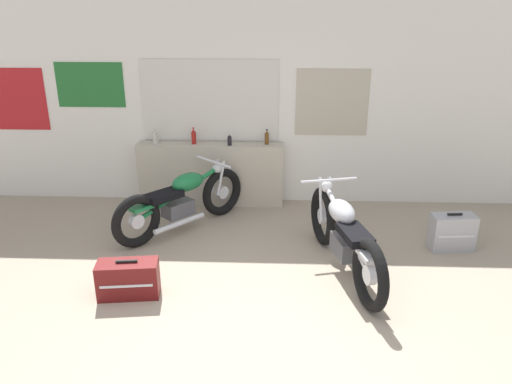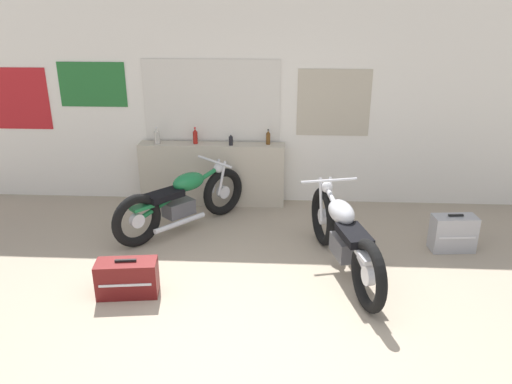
{
  "view_description": "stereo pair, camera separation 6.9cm",
  "coord_description": "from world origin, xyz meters",
  "px_view_note": "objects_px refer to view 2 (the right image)",
  "views": [
    {
      "loc": [
        0.21,
        -3.33,
        2.7
      ],
      "look_at": [
        -0.01,
        1.84,
        0.7
      ],
      "focal_mm": 35.0,
      "sensor_mm": 36.0,
      "label": 1
    },
    {
      "loc": [
        0.27,
        -3.32,
        2.7
      ],
      "look_at": [
        -0.01,
        1.84,
        0.7
      ],
      "focal_mm": 35.0,
      "sensor_mm": 36.0,
      "label": 2
    }
  ],
  "objects_px": {
    "bottle_left_center": "(195,136)",
    "bottle_center": "(231,140)",
    "bottle_leftmost": "(157,136)",
    "hard_case_darkred": "(127,278)",
    "hard_case_silver": "(453,233)",
    "motorcycle_silver": "(344,237)",
    "bottle_right_center": "(268,138)",
    "motorcycle_green": "(183,200)"
  },
  "relations": [
    {
      "from": "bottle_leftmost",
      "to": "bottle_center",
      "type": "distance_m",
      "value": 1.01
    },
    {
      "from": "hard_case_silver",
      "to": "bottle_center",
      "type": "bearing_deg",
      "value": 155.35
    },
    {
      "from": "bottle_center",
      "to": "hard_case_silver",
      "type": "relative_size",
      "value": 0.32
    },
    {
      "from": "bottle_leftmost",
      "to": "hard_case_silver",
      "type": "height_order",
      "value": "bottle_leftmost"
    },
    {
      "from": "bottle_leftmost",
      "to": "motorcycle_silver",
      "type": "relative_size",
      "value": 0.12
    },
    {
      "from": "bottle_left_center",
      "to": "bottle_center",
      "type": "relative_size",
      "value": 1.4
    },
    {
      "from": "motorcycle_silver",
      "to": "bottle_left_center",
      "type": "bearing_deg",
      "value": 134.91
    },
    {
      "from": "bottle_left_center",
      "to": "hard_case_darkred",
      "type": "relative_size",
      "value": 0.37
    },
    {
      "from": "bottle_center",
      "to": "bottle_right_center",
      "type": "xyz_separation_m",
      "value": [
        0.5,
        0.07,
        0.02
      ]
    },
    {
      "from": "bottle_leftmost",
      "to": "bottle_left_center",
      "type": "bearing_deg",
      "value": 4.02
    },
    {
      "from": "bottle_right_center",
      "to": "motorcycle_green",
      "type": "distance_m",
      "value": 1.48
    },
    {
      "from": "hard_case_silver",
      "to": "bottle_leftmost",
      "type": "bearing_deg",
      "value": 161.33
    },
    {
      "from": "bottle_leftmost",
      "to": "motorcycle_green",
      "type": "relative_size",
      "value": 0.15
    },
    {
      "from": "bottle_right_center",
      "to": "hard_case_silver",
      "type": "distance_m",
      "value": 2.63
    },
    {
      "from": "bottle_right_center",
      "to": "motorcycle_green",
      "type": "relative_size",
      "value": 0.14
    },
    {
      "from": "bottle_left_center",
      "to": "bottle_right_center",
      "type": "relative_size",
      "value": 1.08
    },
    {
      "from": "bottle_right_center",
      "to": "hard_case_silver",
      "type": "height_order",
      "value": "bottle_right_center"
    },
    {
      "from": "bottle_center",
      "to": "motorcycle_silver",
      "type": "bearing_deg",
      "value": -53.02
    },
    {
      "from": "bottle_right_center",
      "to": "hard_case_silver",
      "type": "xyz_separation_m",
      "value": [
        2.16,
        -1.29,
        -0.75
      ]
    },
    {
      "from": "bottle_left_center",
      "to": "hard_case_silver",
      "type": "height_order",
      "value": "bottle_left_center"
    },
    {
      "from": "bottle_leftmost",
      "to": "bottle_center",
      "type": "bearing_deg",
      "value": -1.1
    },
    {
      "from": "bottle_leftmost",
      "to": "motorcycle_silver",
      "type": "bearing_deg",
      "value": -37.51
    },
    {
      "from": "bottle_left_center",
      "to": "bottle_center",
      "type": "bearing_deg",
      "value": -6.45
    },
    {
      "from": "bottle_leftmost",
      "to": "bottle_right_center",
      "type": "relative_size",
      "value": 1.12
    },
    {
      "from": "bottle_left_center",
      "to": "motorcycle_silver",
      "type": "xyz_separation_m",
      "value": [
        1.84,
        -1.84,
        -0.56
      ]
    },
    {
      "from": "bottle_left_center",
      "to": "motorcycle_green",
      "type": "bearing_deg",
      "value": -91.91
    },
    {
      "from": "bottle_leftmost",
      "to": "motorcycle_green",
      "type": "distance_m",
      "value": 1.14
    },
    {
      "from": "bottle_left_center",
      "to": "bottle_right_center",
      "type": "height_order",
      "value": "bottle_left_center"
    },
    {
      "from": "bottle_right_center",
      "to": "motorcycle_green",
      "type": "xyz_separation_m",
      "value": [
        -1.02,
        -0.9,
        -0.57
      ]
    },
    {
      "from": "bottle_center",
      "to": "hard_case_darkred",
      "type": "xyz_separation_m",
      "value": [
        -0.78,
        -2.34,
        -0.76
      ]
    },
    {
      "from": "motorcycle_green",
      "to": "hard_case_darkred",
      "type": "distance_m",
      "value": 1.55
    },
    {
      "from": "bottle_center",
      "to": "motorcycle_silver",
      "type": "distance_m",
      "value": 2.3
    },
    {
      "from": "bottle_leftmost",
      "to": "bottle_left_center",
      "type": "xyz_separation_m",
      "value": [
        0.52,
        0.04,
        -0.0
      ]
    },
    {
      "from": "bottle_center",
      "to": "hard_case_silver",
      "type": "xyz_separation_m",
      "value": [
        2.66,
        -1.22,
        -0.73
      ]
    },
    {
      "from": "bottle_center",
      "to": "hard_case_silver",
      "type": "distance_m",
      "value": 3.01
    },
    {
      "from": "bottle_leftmost",
      "to": "hard_case_silver",
      "type": "xyz_separation_m",
      "value": [
        3.67,
        -1.24,
        -0.76
      ]
    },
    {
      "from": "bottle_center",
      "to": "motorcycle_silver",
      "type": "xyz_separation_m",
      "value": [
        1.35,
        -1.79,
        -0.53
      ]
    },
    {
      "from": "bottle_left_center",
      "to": "hard_case_silver",
      "type": "xyz_separation_m",
      "value": [
        3.15,
        -1.28,
        -0.75
      ]
    },
    {
      "from": "bottle_center",
      "to": "hard_case_darkred",
      "type": "distance_m",
      "value": 2.58
    },
    {
      "from": "motorcycle_silver",
      "to": "hard_case_darkred",
      "type": "relative_size",
      "value": 3.29
    },
    {
      "from": "bottle_center",
      "to": "motorcycle_silver",
      "type": "height_order",
      "value": "bottle_center"
    },
    {
      "from": "hard_case_silver",
      "to": "hard_case_darkred",
      "type": "height_order",
      "value": "hard_case_silver"
    }
  ]
}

